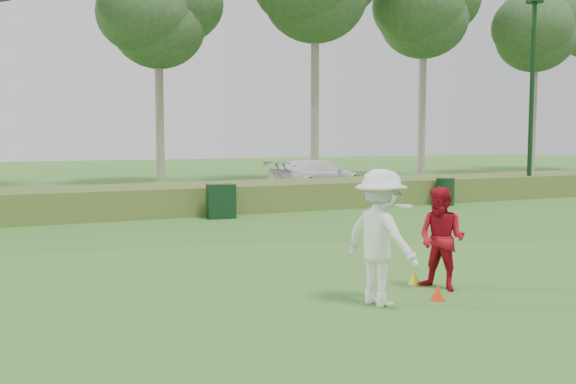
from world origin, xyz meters
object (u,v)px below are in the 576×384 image
lamp_post (533,59)px  cone_orange (438,293)px  player_white (381,237)px  utility_cabinet (221,201)px  player_red (442,239)px  trash_bin (445,192)px  car_right (317,175)px  cone_yellow (414,277)px

lamp_post → cone_orange: size_ratio=33.49×
player_white → utility_cabinet: 10.69m
lamp_post → player_red: lamp_post is taller
lamp_post → trash_bin: 7.15m
lamp_post → trash_bin: size_ratio=8.27×
trash_bin → car_right: 6.83m
cone_yellow → car_right: bearing=68.4°
cone_orange → utility_cabinet: (0.12, 10.80, 0.40)m
utility_cabinet → cone_orange: bearing=-84.9°
player_red → utility_cabinet: bearing=157.4°
player_white → cone_orange: bearing=-116.5°
lamp_post → trash_bin: lamp_post is taller
player_white → car_right: 18.99m
lamp_post → cone_yellow: lamp_post is taller
player_white → cone_orange: player_white is taller
lamp_post → cone_yellow: size_ratio=34.16×
lamp_post → player_red: (-13.19, -11.30, -4.75)m
cone_orange → utility_cabinet: bearing=89.3°
player_white → trash_bin: (9.67, 10.78, -0.52)m
cone_orange → cone_yellow: 1.12m
player_white → player_red: bearing=-90.7°
cone_orange → player_white: bearing=169.1°
player_white → cone_yellow: bearing=-70.3°
trash_bin → lamp_post: bearing=10.3°
trash_bin → cone_yellow: bearing=-130.4°
cone_orange → player_red: bearing=48.6°
player_red → car_right: bearing=134.8°
player_red → cone_yellow: (-0.16, 0.51, -0.73)m
cone_yellow → utility_cabinet: 9.74m
cone_orange → utility_cabinet: size_ratio=0.23×
utility_cabinet → trash_bin: (8.62, 0.16, -0.03)m
car_right → trash_bin: bearing=176.6°
lamp_post → cone_yellow: bearing=-141.1°
lamp_post → cone_orange: bearing=-139.1°
player_red → trash_bin: 13.28m
cone_yellow → lamp_post: bearing=38.9°
cone_yellow → trash_bin: 12.99m
lamp_post → car_right: lamp_post is taller
trash_bin → player_white: bearing=-131.9°
cone_orange → utility_cabinet: utility_cabinet is taller
player_red → trash_bin: bearing=116.9°
car_right → utility_cabinet: bearing=115.4°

